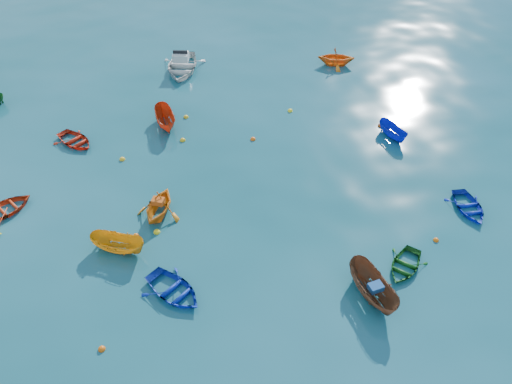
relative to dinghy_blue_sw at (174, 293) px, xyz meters
name	(u,v)px	position (x,y,z in m)	size (l,w,h in m)	color
ground	(287,261)	(5.73, 0.25, 0.00)	(160.00, 160.00, 0.00)	#0A434B
dinghy_blue_sw	(174,293)	(0.00, 0.00, 0.00)	(2.24, 3.14, 0.65)	#0D2AA9
sampan_brown_mid	(371,296)	(8.72, -2.96, 0.00)	(1.31, 3.49, 1.35)	brown
dinghy_blue_se	(468,209)	(16.61, 0.68, 0.00)	(2.01, 2.81, 0.58)	#0E25B3
dinghy_orange_w	(160,214)	(0.27, 5.56, 0.00)	(2.46, 2.86, 1.50)	orange
sampan_yellow_mid	(120,251)	(-2.12, 3.51, 0.00)	(1.12, 2.97, 1.15)	orange
dinghy_green_e	(404,268)	(11.06, -1.92, 0.00)	(1.88, 2.63, 0.55)	#125116
dinghy_red_nw	(6,212)	(-7.77, 8.36, 0.00)	(2.14, 2.99, 0.62)	red
sampan_orange_n	(167,126)	(2.17, 14.07, 0.00)	(1.23, 3.26, 1.26)	#B93311
sampan_blue_far	(392,137)	(16.11, 8.20, 0.00)	(0.97, 2.58, 1.00)	#0E1BB0
dinghy_red_far	(76,143)	(-3.81, 13.89, 0.00)	(2.10, 2.93, 0.61)	red
dinghy_orange_far	(335,65)	(16.86, 18.68, 0.00)	(2.52, 2.93, 1.54)	orange
motorboat_white	(182,70)	(4.78, 21.57, 0.00)	(3.46, 4.84, 1.60)	silver
tarp_blue_a	(376,287)	(8.73, -3.11, 0.83)	(0.64, 0.48, 0.31)	#194D93
tarp_orange_a	(158,201)	(0.30, 5.60, 0.91)	(0.64, 0.48, 0.31)	#CB5114
buoy_or_a	(102,349)	(-3.47, -1.95, 0.00)	(0.32, 0.32, 0.32)	#DB580B
buoy_ye_a	(157,232)	(-0.12, 4.22, 0.00)	(0.36, 0.36, 0.36)	yellow
buoy_or_b	(436,240)	(13.59, -0.82, 0.00)	(0.30, 0.30, 0.30)	orange
buoy_ye_b	(122,160)	(-1.13, 11.16, 0.00)	(0.36, 0.36, 0.36)	yellow
buoy_or_c	(136,236)	(-1.21, 4.29, 0.00)	(0.30, 0.30, 0.30)	#D6600B
buoy_ye_c	(183,141)	(2.87, 12.03, 0.00)	(0.37, 0.37, 0.37)	gold
buoy_or_d	(381,126)	(16.04, 9.58, 0.00)	(0.39, 0.39, 0.39)	#DB4C0B
buoy_ye_d	(186,117)	(3.65, 14.70, 0.00)	(0.35, 0.35, 0.35)	yellow
buoy_or_e	(253,139)	(7.28, 10.73, 0.00)	(0.35, 0.35, 0.35)	#FD5E0D
buoy_ye_e	(290,111)	(10.84, 13.23, 0.00)	(0.36, 0.36, 0.36)	yellow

